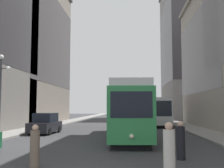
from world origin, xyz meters
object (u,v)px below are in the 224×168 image
(transit_bus, at_px, (156,110))
(pedestrian_crossing_far, at_px, (35,147))
(pedestrian_on_sidewalk, at_px, (169,150))
(lamp_post_left_near, at_px, (0,83))
(streetcar, at_px, (128,110))
(pedestrian_crossing_near, at_px, (181,142))
(parked_car_left_near, at_px, (45,124))

(transit_bus, distance_m, pedestrian_crossing_far, 26.76)
(pedestrian_on_sidewalk, bearing_deg, lamp_post_left_near, 144.51)
(streetcar, xyz_separation_m, pedestrian_crossing_near, (2.42, -8.71, -1.32))
(lamp_post_left_near, bearing_deg, pedestrian_crossing_near, -29.90)
(streetcar, xyz_separation_m, pedestrian_on_sidewalk, (1.53, -11.54, -1.27))
(pedestrian_on_sidewalk, bearing_deg, transit_bus, 91.64)
(parked_car_left_near, relative_size, pedestrian_on_sidewalk, 2.44)
(lamp_post_left_near, bearing_deg, streetcar, 12.21)
(streetcar, relative_size, pedestrian_crossing_far, 8.45)
(parked_car_left_near, xyz_separation_m, pedestrian_on_sidewalk, (8.88, -14.25, -0.01))
(transit_bus, height_order, pedestrian_crossing_far, transit_bus)
(transit_bus, xyz_separation_m, lamp_post_left_near, (-12.82, -17.16, 2.12))
(pedestrian_crossing_near, xyz_separation_m, pedestrian_crossing_far, (-5.89, -1.91, -0.03))
(pedestrian_on_sidewalk, height_order, lamp_post_left_near, lamp_post_left_near)
(parked_car_left_near, bearing_deg, transit_bus, 51.14)
(pedestrian_on_sidewalk, bearing_deg, pedestrian_crossing_near, 78.45)
(transit_bus, relative_size, pedestrian_on_sidewalk, 6.84)
(pedestrian_crossing_near, xyz_separation_m, pedestrian_on_sidewalk, (-0.89, -2.82, 0.05))
(pedestrian_crossing_near, bearing_deg, pedestrian_crossing_far, 102.36)
(streetcar, bearing_deg, lamp_post_left_near, -170.06)
(pedestrian_crossing_far, relative_size, pedestrian_on_sidewalk, 0.91)
(transit_bus, distance_m, pedestrian_crossing_near, 23.93)
(pedestrian_crossing_far, bearing_deg, lamp_post_left_near, 36.45)
(transit_bus, distance_m, parked_car_left_near, 16.60)
(transit_bus, xyz_separation_m, pedestrian_crossing_far, (-7.04, -25.79, -1.19))
(pedestrian_crossing_near, distance_m, pedestrian_on_sidewalk, 2.96)
(pedestrian_crossing_near, bearing_deg, parked_car_left_near, 34.95)
(parked_car_left_near, bearing_deg, pedestrian_crossing_far, -71.39)
(parked_car_left_near, bearing_deg, streetcar, -17.85)
(pedestrian_on_sidewalk, relative_size, lamp_post_left_near, 0.30)
(streetcar, bearing_deg, transit_bus, 74.47)
(transit_bus, bearing_deg, streetcar, -102.99)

